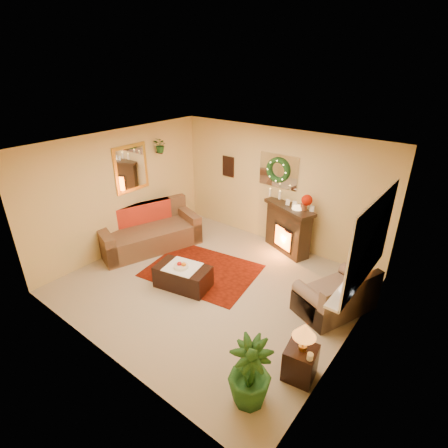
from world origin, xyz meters
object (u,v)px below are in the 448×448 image
Objects in this scene: sofa at (149,230)px; fireplace at (288,228)px; end_table_square at (300,361)px; coffee_table at (183,277)px; loveseat at (336,289)px; side_table_round at (294,241)px.

fireplace is at bearing 54.77° from sofa.
end_table_square is at bearing 4.24° from sofa.
end_table_square is 2.71m from coffee_table.
side_table_round is (-1.42, 1.23, -0.09)m from loveseat.
loveseat is 2.67× the size of end_table_square.
loveseat is (4.10, 0.49, -0.01)m from sofa.
sofa is 4.46× the size of end_table_square.
fireplace is 3.44m from end_table_square.
side_table_round is at bearing 5.21° from fireplace.
sofa reaches higher than end_table_square.
sofa is 3.39× the size of side_table_round.
loveseat reaches higher than side_table_round.
fireplace reaches higher than loveseat.
sofa is at bearing -147.32° from side_table_round.
sofa is at bearing -122.86° from fireplace.
loveseat reaches higher than coffee_table.
fireplace is at bearing 163.58° from loveseat.
fireplace is 1.09× the size of coffee_table.
sofa reaches higher than coffee_table.
sofa is at bearing -151.13° from loveseat.
loveseat is (1.62, -1.29, -0.13)m from fireplace.
side_table_round reaches higher than end_table_square.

